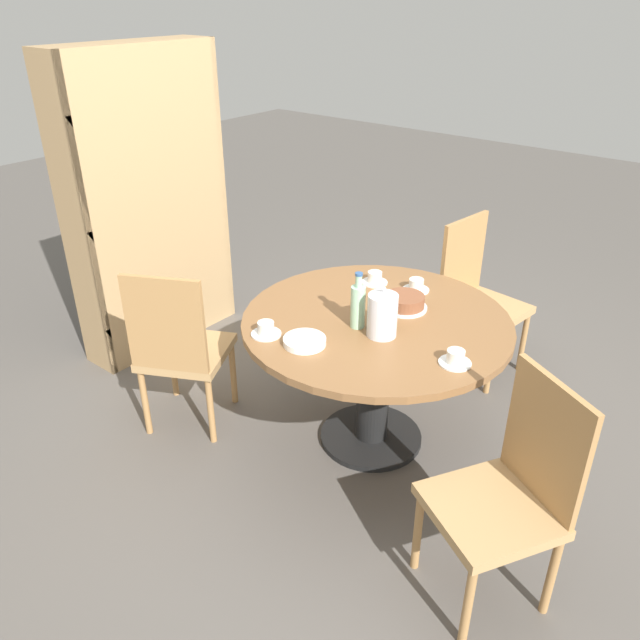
{
  "coord_description": "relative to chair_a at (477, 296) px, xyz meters",
  "views": [
    {
      "loc": [
        -2.19,
        -1.42,
        2.12
      ],
      "look_at": [
        0.0,
        0.34,
        0.6
      ],
      "focal_mm": 35.0,
      "sensor_mm": 36.0,
      "label": 1
    }
  ],
  "objects": [
    {
      "name": "ground_plane",
      "position": [
        -0.99,
        0.06,
        -0.48
      ],
      "size": [
        14.0,
        14.0,
        0.0
      ],
      "primitive_type": "plane",
      "color": "#56514C"
    },
    {
      "name": "dining_table",
      "position": [
        -0.99,
        0.06,
        0.08
      ],
      "size": [
        1.28,
        1.28,
        0.72
      ],
      "color": "black",
      "rests_on": "ground_plane"
    },
    {
      "name": "chair_a",
      "position": [
        0.0,
        0.0,
        0.0
      ],
      "size": [
        0.47,
        0.47,
        0.93
      ],
      "rotation": [
        0.0,
        0.0,
        6.15
      ],
      "color": "#A87A47",
      "rests_on": "ground_plane"
    },
    {
      "name": "chair_b",
      "position": [
        -1.5,
        0.91,
        0.0
      ],
      "size": [
        0.57,
        0.57,
        0.93
      ],
      "rotation": [
        0.0,
        0.0,
        8.33
      ],
      "color": "#A87A47",
      "rests_on": "ground_plane"
    },
    {
      "name": "chair_c",
      "position": [
        -1.42,
        -0.83,
        0.0
      ],
      "size": [
        0.57,
        0.57,
        0.93
      ],
      "rotation": [
        0.0,
        0.0,
        10.47
      ],
      "color": "#A87A47",
      "rests_on": "ground_plane"
    },
    {
      "name": "bookshelf",
      "position": [
        -0.96,
        1.76,
        0.4
      ],
      "size": [
        1.04,
        0.28,
        1.84
      ],
      "rotation": [
        0.0,
        0.0,
        3.14
      ],
      "color": "tan",
      "rests_on": "ground_plane"
    },
    {
      "name": "coffee_pot",
      "position": [
        -1.1,
        -0.04,
        0.34
      ],
      "size": [
        0.14,
        0.14,
        0.24
      ],
      "color": "silver",
      "rests_on": "dining_table"
    },
    {
      "name": "water_bottle",
      "position": [
        -1.11,
        0.09,
        0.35
      ],
      "size": [
        0.07,
        0.07,
        0.27
      ],
      "color": "#99C6A3",
      "rests_on": "dining_table"
    },
    {
      "name": "cake_main",
      "position": [
        -0.81,
        0.02,
        0.27
      ],
      "size": [
        0.22,
        0.22,
        0.07
      ],
      "color": "silver",
      "rests_on": "dining_table"
    },
    {
      "name": "cup_a",
      "position": [
        -1.43,
        0.36,
        0.26
      ],
      "size": [
        0.14,
        0.14,
        0.06
      ],
      "color": "silver",
      "rests_on": "dining_table"
    },
    {
      "name": "cup_b",
      "position": [
        -0.6,
        0.08,
        0.26
      ],
      "size": [
        0.14,
        0.14,
        0.06
      ],
      "color": "silver",
      "rests_on": "dining_table"
    },
    {
      "name": "cup_c",
      "position": [
        -0.66,
        0.3,
        0.26
      ],
      "size": [
        0.14,
        0.14,
        0.06
      ],
      "color": "silver",
      "rests_on": "dining_table"
    },
    {
      "name": "cup_d",
      "position": [
        -1.11,
        -0.42,
        0.26
      ],
      "size": [
        0.14,
        0.14,
        0.06
      ],
      "color": "silver",
      "rests_on": "dining_table"
    },
    {
      "name": "plate_stack",
      "position": [
        -1.38,
        0.17,
        0.25
      ],
      "size": [
        0.19,
        0.19,
        0.03
      ],
      "color": "white",
      "rests_on": "dining_table"
    }
  ]
}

